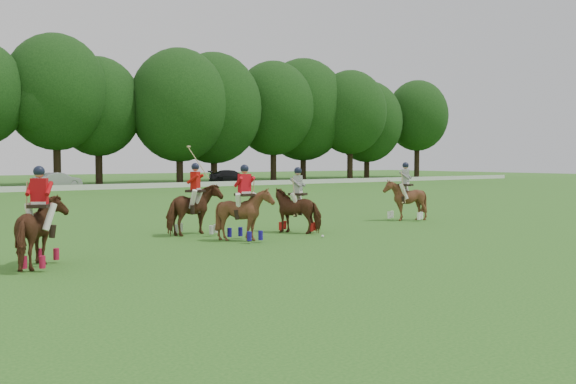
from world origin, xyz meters
TOP-DOWN VIEW (x-y plane):
  - ground at (0.00, 0.00)m, footprint 180.00×180.00m
  - boundary_rail at (0.00, 38.00)m, footprint 120.00×0.10m
  - car_mid at (5.10, 42.50)m, footprint 4.30×2.68m
  - car_right at (22.24, 42.50)m, footprint 5.11×3.53m
  - polo_red_a at (-6.32, 1.81)m, footprint 1.74×2.16m
  - polo_red_b at (-0.50, 5.41)m, footprint 2.21×2.19m
  - polo_red_c at (0.06, 3.20)m, footprint 1.34×1.50m
  - polo_stripe_a at (2.73, 4.10)m, footprint 1.70×1.95m
  - polo_stripe_b at (8.80, 5.01)m, footprint 1.93×2.00m
  - polo_ball at (2.55, 2.49)m, footprint 0.09×0.09m

SIDE VIEW (x-z plane):
  - ground at x=0.00m, z-range 0.00..0.00m
  - polo_ball at x=2.55m, z-range 0.00..0.09m
  - boundary_rail at x=0.00m, z-range 0.00..0.44m
  - car_mid at x=5.10m, z-range 0.00..1.34m
  - car_right at x=22.24m, z-range 0.00..1.37m
  - polo_stripe_a at x=2.73m, z-range -0.32..1.92m
  - polo_red_c at x=0.06m, z-range -0.32..2.03m
  - polo_red_a at x=-6.32m, z-range -0.32..2.04m
  - polo_stripe_b at x=8.80m, z-range -0.33..2.06m
  - polo_red_b at x=-0.50m, z-range -0.60..2.33m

